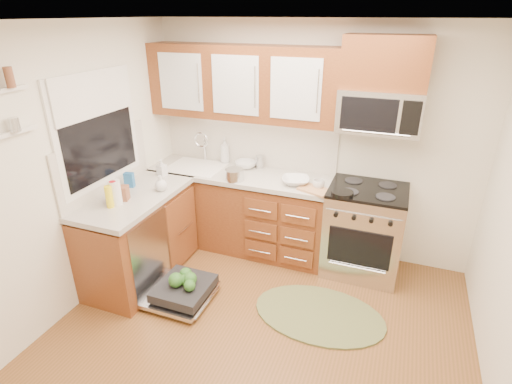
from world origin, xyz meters
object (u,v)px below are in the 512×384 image
at_px(skillet, 342,193).
at_px(stock_pot, 234,175).
at_px(range, 363,231).
at_px(sink, 197,177).
at_px(paper_towel_roll, 115,192).
at_px(cutting_board, 315,190).
at_px(cup, 319,184).
at_px(microwave, 380,111).
at_px(bowl_b, 246,165).
at_px(rug, 319,314).
at_px(upper_cabinets, 242,83).
at_px(bowl_a, 296,181).
at_px(dishwasher, 181,291).

xyz_separation_m(skillet, stock_pot, (-1.14, 0.04, 0.02)).
height_order(range, sink, range).
relative_size(stock_pot, paper_towel_roll, 0.87).
relative_size(stock_pot, cutting_board, 0.65).
height_order(stock_pot, cup, stock_pot).
bearing_deg(microwave, cup, -153.87).
bearing_deg(bowl_b, cutting_board, -21.96).
height_order(sink, rug, sink).
distance_m(upper_cabinets, cutting_board, 1.35).
bearing_deg(stock_pot, skillet, -2.01).
xyz_separation_m(sink, bowl_a, (1.20, -0.07, 0.16)).
relative_size(sink, cup, 5.21).
bearing_deg(dishwasher, bowl_a, 52.24).
distance_m(range, bowl_a, 0.88).
height_order(bowl_a, bowl_b, bowl_b).
distance_m(dishwasher, bowl_a, 1.58).
height_order(range, paper_towel_roll, paper_towel_roll).
height_order(sink, stock_pot, stock_pot).
height_order(microwave, bowl_b, microwave).
bearing_deg(upper_cabinets, stock_pot, -82.72).
bearing_deg(stock_pot, paper_towel_roll, -130.67).
distance_m(range, cutting_board, 0.71).
xyz_separation_m(microwave, cup, (-0.48, -0.24, -0.73)).
bearing_deg(stock_pot, range, 8.78).
distance_m(rug, bowl_a, 1.33).
xyz_separation_m(sink, bowl_b, (0.54, 0.18, 0.16)).
height_order(microwave, cup, microwave).
xyz_separation_m(range, dishwasher, (-1.54, -1.13, -0.38)).
distance_m(cutting_board, bowl_b, 0.96).
bearing_deg(paper_towel_roll, dishwasher, -0.47).
bearing_deg(dishwasher, cutting_board, 42.17).
bearing_deg(microwave, upper_cabinets, 178.98).
relative_size(microwave, bowl_b, 3.17).
relative_size(bowl_a, bowl_b, 1.17).
xyz_separation_m(upper_cabinets, cup, (0.93, -0.26, -0.90)).
distance_m(microwave, bowl_b, 1.57).
height_order(skillet, bowl_a, bowl_a).
bearing_deg(sink, rug, -27.19).
relative_size(upper_cabinets, bowl_a, 7.31).
distance_m(rug, cup, 1.25).
bearing_deg(stock_pot, bowl_b, 94.21).
relative_size(range, dishwasher, 1.36).
bearing_deg(cutting_board, bowl_a, 155.00).
bearing_deg(upper_cabinets, dishwasher, -96.04).
bearing_deg(cup, sink, 175.84).
bearing_deg(stock_pot, sink, 160.68).
distance_m(dishwasher, cutting_board, 1.63).
distance_m(skillet, bowl_a, 0.53).
xyz_separation_m(paper_towel_roll, bowl_a, (1.42, 1.04, -0.08)).
height_order(sink, paper_towel_roll, paper_towel_roll).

